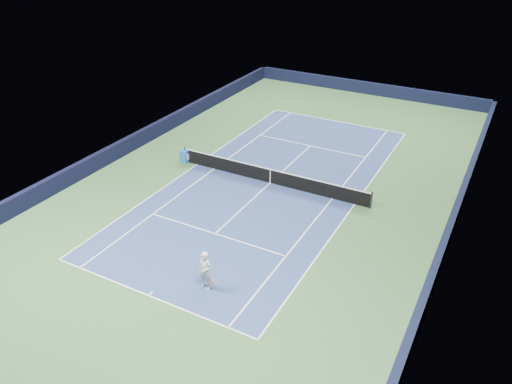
% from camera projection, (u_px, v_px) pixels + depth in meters
% --- Properties ---
extents(ground, '(40.00, 40.00, 0.00)m').
position_uv_depth(ground, '(270.00, 183.00, 31.08)').
color(ground, '#315830').
rests_on(ground, ground).
extents(wall_far, '(22.00, 0.35, 1.10)m').
position_uv_depth(wall_far, '(367.00, 88.00, 46.01)').
color(wall_far, black).
rests_on(wall_far, ground).
extents(wall_right, '(0.35, 40.00, 1.10)m').
position_uv_depth(wall_right, '(453.00, 220.00, 26.33)').
color(wall_right, black).
rests_on(wall_right, ground).
extents(wall_left, '(0.35, 40.00, 1.10)m').
position_uv_depth(wall_left, '(134.00, 142.00, 35.29)').
color(wall_left, black).
rests_on(wall_left, ground).
extents(court_surface, '(10.97, 23.77, 0.01)m').
position_uv_depth(court_surface, '(270.00, 183.00, 31.08)').
color(court_surface, navy).
rests_on(court_surface, ground).
extents(baseline_far, '(10.97, 0.08, 0.00)m').
position_uv_depth(baseline_far, '(337.00, 121.00, 40.19)').
color(baseline_far, white).
rests_on(baseline_far, ground).
extents(baseline_near, '(10.97, 0.08, 0.00)m').
position_uv_depth(baseline_near, '(148.00, 295.00, 21.96)').
color(baseline_near, white).
rests_on(baseline_near, ground).
extents(sideline_doubles_right, '(0.08, 23.77, 0.00)m').
position_uv_depth(sideline_doubles_right, '(355.00, 204.00, 28.81)').
color(sideline_doubles_right, white).
rests_on(sideline_doubles_right, ground).
extents(sideline_doubles_left, '(0.08, 23.77, 0.00)m').
position_uv_depth(sideline_doubles_left, '(197.00, 164.00, 33.34)').
color(sideline_doubles_left, white).
rests_on(sideline_doubles_left, ground).
extents(sideline_singles_right, '(0.08, 23.77, 0.00)m').
position_uv_depth(sideline_singles_right, '(332.00, 198.00, 29.37)').
color(sideline_singles_right, white).
rests_on(sideline_singles_right, ground).
extents(sideline_singles_left, '(0.08, 23.77, 0.00)m').
position_uv_depth(sideline_singles_left, '(214.00, 169.00, 32.78)').
color(sideline_singles_left, white).
rests_on(sideline_singles_left, ground).
extents(service_line_far, '(8.23, 0.08, 0.00)m').
position_uv_depth(service_line_far, '(310.00, 146.00, 35.98)').
color(service_line_far, white).
rests_on(service_line_far, ground).
extents(service_line_near, '(8.23, 0.08, 0.00)m').
position_uv_depth(service_line_near, '(215.00, 234.00, 26.17)').
color(service_line_near, white).
rests_on(service_line_near, ground).
extents(center_service_line, '(0.08, 12.80, 0.00)m').
position_uv_depth(center_service_line, '(270.00, 183.00, 31.08)').
color(center_service_line, white).
rests_on(center_service_line, ground).
extents(center_mark_far, '(0.08, 0.30, 0.00)m').
position_uv_depth(center_mark_far, '(336.00, 122.00, 40.07)').
color(center_mark_far, white).
rests_on(center_mark_far, ground).
extents(center_mark_near, '(0.08, 0.30, 0.00)m').
position_uv_depth(center_mark_near, '(150.00, 293.00, 22.08)').
color(center_mark_near, white).
rests_on(center_mark_near, ground).
extents(tennis_net, '(12.90, 0.10, 1.07)m').
position_uv_depth(tennis_net, '(270.00, 176.00, 30.83)').
color(tennis_net, black).
rests_on(tennis_net, ground).
extents(sponsor_cube, '(0.60, 0.53, 0.86)m').
position_uv_depth(sponsor_cube, '(185.00, 156.00, 33.49)').
color(sponsor_cube, blue).
rests_on(sponsor_cube, ground).
extents(tennis_player, '(0.85, 1.29, 2.72)m').
position_uv_depth(tennis_player, '(205.00, 271.00, 21.96)').
color(tennis_player, silver).
rests_on(tennis_player, ground).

